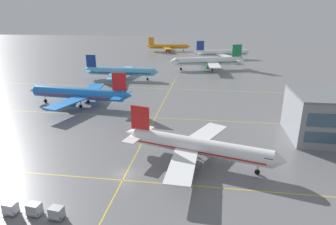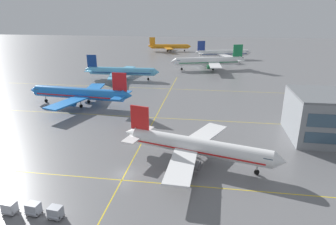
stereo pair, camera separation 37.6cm
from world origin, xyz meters
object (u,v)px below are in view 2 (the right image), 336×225
at_px(airliner_second_row, 80,94).
at_px(airliner_far_right_stand, 223,53).
at_px(airliner_distant_taxiway, 169,46).
at_px(baggage_cart_row_leftmost, 9,207).
at_px(baggage_cart_row_middle, 55,212).
at_px(baggage_cart_row_second, 33,208).
at_px(airliner_front_gate, 197,146).
at_px(airliner_third_row, 121,71).
at_px(airliner_far_left_stand, 209,61).

relative_size(airliner_second_row, airliner_far_right_stand, 1.00).
height_order(airliner_far_right_stand, airliner_distant_taxiway, airliner_far_right_stand).
xyz_separation_m(baggage_cart_row_leftmost, baggage_cart_row_middle, (7.28, -0.03, 0.00)).
bearing_deg(airliner_far_right_stand, baggage_cart_row_second, -102.05).
bearing_deg(airliner_far_right_stand, airliner_front_gate, -94.06).
distance_m(baggage_cart_row_second, baggage_cart_row_middle, 3.65).
distance_m(airliner_third_row, airliner_distant_taxiway, 96.22).
height_order(airliner_distant_taxiway, baggage_cart_row_leftmost, airliner_distant_taxiway).
height_order(airliner_far_right_stand, baggage_cart_row_middle, airliner_far_right_stand).
relative_size(airliner_front_gate, baggage_cart_row_middle, 11.41).
bearing_deg(airliner_third_row, airliner_distant_taxiway, 85.51).
bearing_deg(baggage_cart_row_middle, airliner_second_row, 110.44).
xyz_separation_m(airliner_far_left_stand, airliner_far_right_stand, (8.21, 34.13, -0.34)).
bearing_deg(baggage_cart_row_second, airliner_third_row, 98.73).
distance_m(baggage_cart_row_leftmost, baggage_cart_row_middle, 7.28).
bearing_deg(airliner_third_row, baggage_cart_row_leftmost, -83.61).
bearing_deg(airliner_front_gate, airliner_far_left_stand, 89.31).
bearing_deg(baggage_cart_row_second, airliner_second_row, 106.89).
height_order(airliner_second_row, baggage_cart_row_second, airliner_second_row).
distance_m(airliner_front_gate, baggage_cart_row_second, 29.95).
height_order(airliner_second_row, airliner_far_right_stand, airliner_far_right_stand).
distance_m(airliner_front_gate, baggage_cart_row_middle, 27.49).
distance_m(airliner_distant_taxiway, baggage_cart_row_second, 184.25).
bearing_deg(airliner_far_left_stand, airliner_second_row, -120.87).
xyz_separation_m(baggage_cart_row_leftmost, baggage_cart_row_second, (3.64, 0.30, 0.00)).
height_order(airliner_front_gate, baggage_cart_row_leftmost, airliner_front_gate).
bearing_deg(airliner_far_right_stand, airliner_third_row, -126.01).
bearing_deg(airliner_far_left_stand, baggage_cart_row_middle, -99.88).
height_order(airliner_second_row, baggage_cart_row_leftmost, airliner_second_row).
relative_size(airliner_second_row, baggage_cart_row_second, 12.62).
relative_size(airliner_second_row, airliner_third_row, 1.06).
relative_size(airliner_front_gate, baggage_cart_row_leftmost, 11.41).
height_order(airliner_front_gate, baggage_cart_row_middle, airliner_front_gate).
bearing_deg(airliner_second_row, airliner_third_row, 87.03).
xyz_separation_m(airliner_third_row, airliner_far_left_stand, (37.64, 28.95, 0.61)).
distance_m(baggage_cart_row_leftmost, baggage_cart_row_second, 3.65).
relative_size(airliner_third_row, baggage_cart_row_leftmost, 11.89).
height_order(airliner_front_gate, airliner_second_row, airliner_second_row).
distance_m(airliner_front_gate, airliner_far_right_stand, 132.50).
distance_m(airliner_second_row, airliner_third_row, 37.31).
height_order(airliner_distant_taxiway, baggage_cart_row_second, airliner_distant_taxiway).
height_order(airliner_third_row, airliner_far_right_stand, airliner_far_right_stand).
relative_size(airliner_third_row, baggage_cart_row_middle, 11.89).
bearing_deg(baggage_cart_row_leftmost, airliner_far_left_stand, 76.71).
height_order(airliner_second_row, airliner_distant_taxiway, airliner_second_row).
relative_size(airliner_third_row, baggage_cart_row_second, 11.89).
xyz_separation_m(airliner_far_left_stand, airliner_distant_taxiway, (-30.10, 66.98, -0.75)).
relative_size(airliner_front_gate, airliner_far_right_stand, 0.90).
xyz_separation_m(airliner_far_right_stand, airliner_distant_taxiway, (-38.31, 32.85, -0.41)).
relative_size(airliner_front_gate, baggage_cart_row_second, 11.41).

